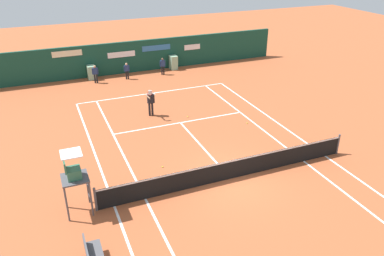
# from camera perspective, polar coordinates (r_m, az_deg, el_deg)

# --- Properties ---
(ground_plane) EXTENTS (80.00, 80.00, 0.01)m
(ground_plane) POSITION_cam_1_polar(r_m,az_deg,el_deg) (18.04, 4.91, -6.53)
(ground_plane) COLOR #A8512D
(tennis_net) EXTENTS (12.10, 0.10, 1.07)m
(tennis_net) POSITION_cam_1_polar(r_m,az_deg,el_deg) (17.35, 5.83, -6.05)
(tennis_net) COLOR #4C4C51
(tennis_net) RESTS_ON ground_plane
(sponsor_back_wall) EXTENTS (25.00, 1.02, 2.52)m
(sponsor_back_wall) POSITION_cam_1_polar(r_m,az_deg,el_deg) (31.81, -8.66, 10.33)
(sponsor_back_wall) COLOR #144233
(sponsor_back_wall) RESTS_ON ground_plane
(umpire_chair) EXTENTS (1.00, 1.00, 2.66)m
(umpire_chair) POSITION_cam_1_polar(r_m,az_deg,el_deg) (15.31, -17.09, -6.67)
(umpire_chair) COLOR #47474C
(umpire_chair) RESTS_ON ground_plane
(player_bench) EXTENTS (0.54, 1.24, 0.88)m
(player_bench) POSITION_cam_1_polar(r_m,az_deg,el_deg) (13.62, -14.58, -17.41)
(player_bench) COLOR #38383D
(player_bench) RESTS_ON ground_plane
(player_on_baseline) EXTENTS (0.60, 0.71, 1.84)m
(player_on_baseline) POSITION_cam_1_polar(r_m,az_deg,el_deg) (23.40, -6.16, 4.04)
(player_on_baseline) COLOR black
(player_on_baseline) RESTS_ON ground_plane
(ball_kid_centre_post) EXTENTS (0.46, 0.21, 1.38)m
(ball_kid_centre_post) POSITION_cam_1_polar(r_m,az_deg,el_deg) (29.85, -14.13, 7.93)
(ball_kid_centre_post) COLOR black
(ball_kid_centre_post) RESTS_ON ground_plane
(ball_kid_right_post) EXTENTS (0.43, 0.19, 1.28)m
(ball_kid_right_post) POSITION_cam_1_polar(r_m,az_deg,el_deg) (30.27, -9.64, 8.49)
(ball_kid_right_post) COLOR black
(ball_kid_right_post) RESTS_ON ground_plane
(ball_kid_left_post) EXTENTS (0.45, 0.20, 1.36)m
(ball_kid_left_post) POSITION_cam_1_polar(r_m,az_deg,el_deg) (30.98, -4.37, 9.27)
(ball_kid_left_post) COLOR black
(ball_kid_left_post) RESTS_ON ground_plane
(tennis_ball_mid_court) EXTENTS (0.07, 0.07, 0.07)m
(tennis_ball_mid_court) POSITION_cam_1_polar(r_m,az_deg,el_deg) (23.41, -0.65, 1.69)
(tennis_ball_mid_court) COLOR #CCE033
(tennis_ball_mid_court) RESTS_ON ground_plane
(tennis_ball_by_sideline) EXTENTS (0.07, 0.07, 0.07)m
(tennis_ball_by_sideline) POSITION_cam_1_polar(r_m,az_deg,el_deg) (22.80, 8.16, 0.72)
(tennis_ball_by_sideline) COLOR #CCE033
(tennis_ball_by_sideline) RESTS_ON ground_plane
(tennis_ball_near_service_line) EXTENTS (0.07, 0.07, 0.07)m
(tennis_ball_near_service_line) POSITION_cam_1_polar(r_m,az_deg,el_deg) (18.37, -4.39, -5.75)
(tennis_ball_near_service_line) COLOR #CCE033
(tennis_ball_near_service_line) RESTS_ON ground_plane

